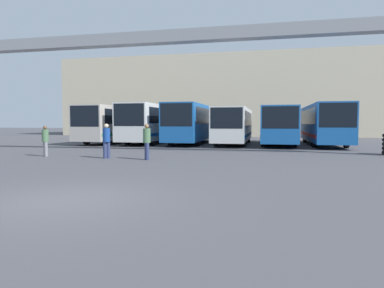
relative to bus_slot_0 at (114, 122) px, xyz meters
name	(u,v)px	position (x,y,z in m)	size (l,w,h in m)	color
ground_plane	(63,201)	(8.97, -21.66, -1.84)	(200.00, 200.00, 0.00)	#47474C
building_backdrop	(236,98)	(8.97, 21.67, 3.61)	(48.91, 12.00, 10.90)	beige
overhead_gantry	(188,51)	(8.97, -8.89, 4.17)	(27.81, 0.80, 7.19)	gray
bus_slot_0	(114,122)	(0.00, 0.00, 0.00)	(2.60, 10.31, 3.20)	beige
bus_slot_1	(153,122)	(3.59, 0.22, 0.07)	(2.61, 10.75, 3.31)	silver
bus_slot_2	(193,122)	(7.17, 0.49, 0.05)	(2.57, 11.28, 3.29)	#1959A5
bus_slot_3	(234,124)	(10.76, 0.23, -0.14)	(2.45, 10.75, 2.95)	silver
bus_slot_4	(278,124)	(14.35, 0.16, -0.11)	(2.61, 10.62, 2.99)	#1959A5
bus_slot_5	(323,122)	(17.93, 0.70, -0.01)	(2.52, 11.70, 3.18)	#1959A5
pedestrian_near_left	(45,140)	(1.95, -12.52, -0.97)	(0.34, 0.34, 1.65)	gray
pedestrian_near_right	(147,141)	(7.84, -12.97, -0.91)	(0.36, 0.36, 1.75)	navy
pedestrian_far_center	(107,140)	(5.62, -12.76, -0.91)	(0.36, 0.36, 1.75)	navy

